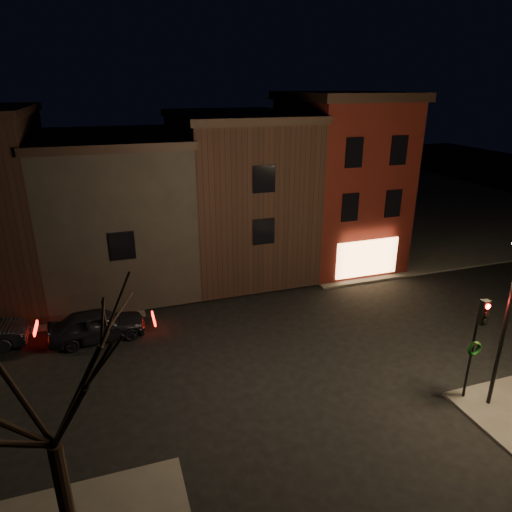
{
  "coord_description": "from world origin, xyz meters",
  "views": [
    {
      "loc": [
        -6.24,
        -16.29,
        11.03
      ],
      "look_at": [
        0.38,
        3.39,
        3.2
      ],
      "focal_mm": 32.0,
      "sensor_mm": 36.0,
      "label": 1
    }
  ],
  "objects": [
    {
      "name": "traffic_signal",
      "position": [
        5.6,
        -5.51,
        2.81
      ],
      "size": [
        0.58,
        0.38,
        4.05
      ],
      "color": "black",
      "rests_on": "sidewalk_near_right"
    },
    {
      "name": "bare_tree_left",
      "position": [
        -8.0,
        -7.0,
        5.43
      ],
      "size": [
        5.6,
        5.6,
        7.5
      ],
      "color": "black",
      "rests_on": "sidewalk_near_left"
    },
    {
      "name": "row_building_a",
      "position": [
        1.5,
        10.5,
        4.83
      ],
      "size": [
        7.3,
        10.3,
        9.4
      ],
      "color": "black",
      "rests_on": "ground"
    },
    {
      "name": "sidewalk_far_right",
      "position": [
        20.0,
        20.0,
        0.06
      ],
      "size": [
        30.0,
        30.0,
        0.12
      ],
      "primitive_type": "cube",
      "color": "#2D2B28",
      "rests_on": "ground"
    },
    {
      "name": "ground",
      "position": [
        0.0,
        0.0,
        0.0
      ],
      "size": [
        120.0,
        120.0,
        0.0
      ],
      "primitive_type": "plane",
      "color": "black",
      "rests_on": "ground"
    },
    {
      "name": "row_building_b",
      "position": [
        -5.75,
        10.5,
        4.33
      ],
      "size": [
        7.8,
        10.3,
        8.4
      ],
      "color": "black",
      "rests_on": "ground"
    },
    {
      "name": "parked_car_a",
      "position": [
        -7.27,
        3.47,
        0.72
      ],
      "size": [
        4.35,
        1.98,
        1.45
      ],
      "primitive_type": "imported",
      "rotation": [
        0.0,
        0.0,
        1.64
      ],
      "color": "black",
      "rests_on": "ground"
    },
    {
      "name": "corner_building",
      "position": [
        8.0,
        9.47,
        5.4
      ],
      "size": [
        6.5,
        8.5,
        10.5
      ],
      "color": "#4E120E",
      "rests_on": "ground"
    }
  ]
}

